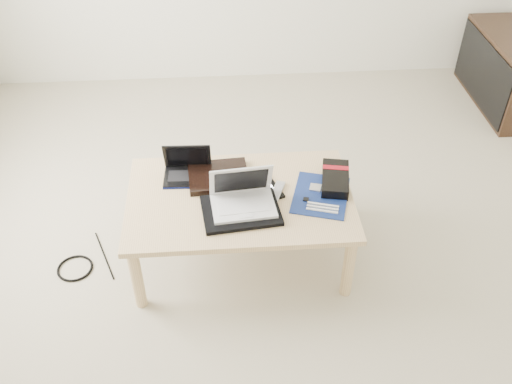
{
  "coord_description": "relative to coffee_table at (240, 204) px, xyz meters",
  "views": [
    {
      "loc": [
        -0.3,
        -2.08,
        2.2
      ],
      "look_at": [
        -0.14,
        0.04,
        0.42
      ],
      "focal_mm": 40.0,
      "sensor_mm": 36.0,
      "label": 1
    }
  ],
  "objects": [
    {
      "name": "ground",
      "position": [
        0.22,
        -0.04,
        -0.35
      ],
      "size": [
        4.0,
        4.0,
        0.0
      ],
      "primitive_type": "plane",
      "color": "#B8AF95",
      "rests_on": "ground"
    },
    {
      "name": "coffee_table",
      "position": [
        0.0,
        0.0,
        0.0
      ],
      "size": [
        1.1,
        0.7,
        0.4
      ],
      "color": "#D6B881",
      "rests_on": "ground"
    },
    {
      "name": "media_cabinet",
      "position": [
        2.0,
        1.41,
        -0.1
      ],
      "size": [
        0.41,
        0.9,
        0.5
      ],
      "color": "#382417",
      "rests_on": "ground"
    },
    {
      "name": "book",
      "position": [
        -0.1,
        0.15,
        0.06
      ],
      "size": [
        0.31,
        0.27,
        0.03
      ],
      "color": "black",
      "rests_on": "coffee_table"
    },
    {
      "name": "netbook",
      "position": [
        -0.25,
        0.18,
        0.08
      ],
      "size": [
        0.24,
        0.18,
        0.17
      ],
      "color": "black",
      "rests_on": "coffee_table"
    },
    {
      "name": "tablet",
      "position": [
        0.06,
        0.02,
        0.06
      ],
      "size": [
        0.32,
        0.28,
        0.01
      ],
      "color": "black",
      "rests_on": "coffee_table"
    },
    {
      "name": "remote",
      "position": [
        0.18,
        -0.01,
        0.06
      ],
      "size": [
        0.11,
        0.2,
        0.02
      ],
      "color": "#B3B3B8",
      "rests_on": "coffee_table"
    },
    {
      "name": "neoprene_sleeve",
      "position": [
        -0.0,
        -0.11,
        0.06
      ],
      "size": [
        0.39,
        0.3,
        0.02
      ],
      "primitive_type": "cube",
      "rotation": [
        0.0,
        0.0,
        0.11
      ],
      "color": "black",
      "rests_on": "coffee_table"
    },
    {
      "name": "white_laptop",
      "position": [
        0.01,
        -0.08,
        0.11
      ],
      "size": [
        0.31,
        0.24,
        0.2
      ],
      "color": "silver",
      "rests_on": "neoprene_sleeve"
    },
    {
      "name": "motherboard",
      "position": [
        0.4,
        -0.02,
        0.05
      ],
      "size": [
        0.34,
        0.38,
        0.02
      ],
      "color": "#0D1C54",
      "rests_on": "coffee_table"
    },
    {
      "name": "gpu_box",
      "position": [
        0.48,
        0.07,
        0.08
      ],
      "size": [
        0.18,
        0.28,
        0.06
      ],
      "color": "black",
      "rests_on": "coffee_table"
    },
    {
      "name": "cable_coil",
      "position": [
        -0.09,
        -0.01,
        0.05
      ],
      "size": [
        0.13,
        0.13,
        0.01
      ],
      "primitive_type": "torus",
      "rotation": [
        0.0,
        0.0,
        0.26
      ],
      "color": "black",
      "rests_on": "coffee_table"
    },
    {
      "name": "floor_cable_coil",
      "position": [
        -0.86,
        -0.05,
        -0.35
      ],
      "size": [
        0.19,
        0.19,
        0.01
      ],
      "primitive_type": "torus",
      "rotation": [
        0.0,
        0.0,
        -0.05
      ],
      "color": "black",
      "rests_on": "ground"
    },
    {
      "name": "floor_cable_trail",
      "position": [
        -0.72,
        0.04,
        -0.35
      ],
      "size": [
        0.15,
        0.35,
        0.01
      ],
      "primitive_type": "cylinder",
      "rotation": [
        1.57,
        0.0,
        0.38
      ],
      "color": "black",
      "rests_on": "ground"
    }
  ]
}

